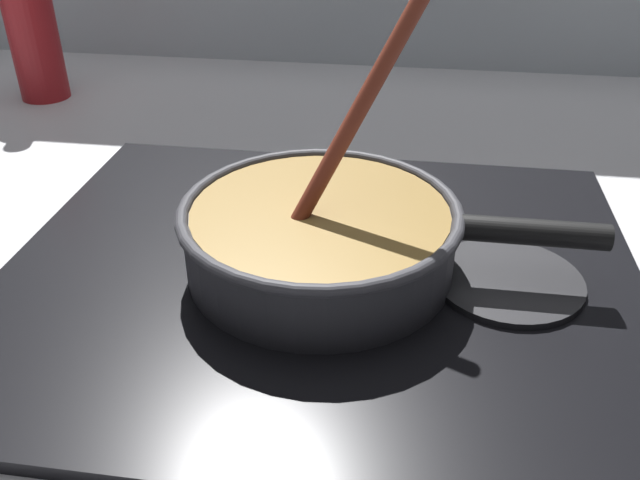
% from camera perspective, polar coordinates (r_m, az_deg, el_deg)
% --- Properties ---
extents(ground, '(2.40, 1.60, 0.04)m').
position_cam_1_polar(ground, '(0.53, -11.18, -12.60)').
color(ground, '#B7B7BC').
extents(hob_plate, '(0.56, 0.48, 0.01)m').
position_cam_1_polar(hob_plate, '(0.60, -0.00, -2.87)').
color(hob_plate, black).
rests_on(hob_plate, ground).
extents(burner_ring, '(0.16, 0.16, 0.01)m').
position_cam_1_polar(burner_ring, '(0.59, 0.00, -2.07)').
color(burner_ring, '#592D0C').
rests_on(burner_ring, hob_plate).
extents(spare_burner, '(0.13, 0.13, 0.01)m').
position_cam_1_polar(spare_burner, '(0.59, 15.72, -3.33)').
color(spare_burner, '#262628').
rests_on(spare_burner, hob_plate).
extents(cooking_pan, '(0.36, 0.24, 0.24)m').
position_cam_1_polar(cooking_pan, '(0.57, 0.17, 0.46)').
color(cooking_pan, '#38383D').
rests_on(cooking_pan, hob_plate).
extents(sauce_bottle, '(0.07, 0.07, 0.26)m').
position_cam_1_polar(sauce_bottle, '(1.08, -23.42, 16.41)').
color(sauce_bottle, red).
rests_on(sauce_bottle, ground).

